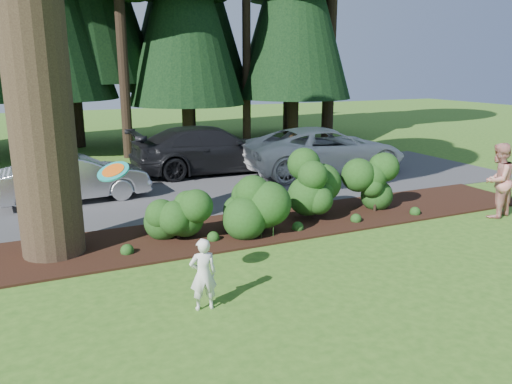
{
  "coord_description": "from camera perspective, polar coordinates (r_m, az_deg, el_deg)",
  "views": [
    {
      "loc": [
        -4.86,
        -7.26,
        3.83
      ],
      "look_at": [
        -0.7,
        1.82,
        1.3
      ],
      "focal_mm": 35.0,
      "sensor_mm": 36.0,
      "label": 1
    }
  ],
  "objects": [
    {
      "name": "shrub_row",
      "position": [
        12.2,
        3.69,
        -0.16
      ],
      "size": [
        6.53,
        1.6,
        1.61
      ],
      "color": "#1E4114",
      "rests_on": "ground"
    },
    {
      "name": "car_silver_wagon",
      "position": [
        15.27,
        -20.07,
        1.56
      ],
      "size": [
        4.23,
        1.71,
        1.37
      ],
      "primitive_type": "imported",
      "rotation": [
        0.0,
        0.0,
        1.63
      ],
      "color": "#BABABF",
      "rests_on": "driveway"
    },
    {
      "name": "adult",
      "position": [
        14.27,
        25.89,
        1.21
      ],
      "size": [
        1.09,
        0.94,
        1.94
      ],
      "primitive_type": "imported",
      "rotation": [
        0.0,
        0.0,
        3.38
      ],
      "color": "red",
      "rests_on": "ground"
    },
    {
      "name": "car_white_suv",
      "position": [
        18.33,
        7.79,
        4.75
      ],
      "size": [
        6.16,
        3.17,
        1.66
      ],
      "primitive_type": "imported",
      "rotation": [
        0.0,
        0.0,
        1.5
      ],
      "color": "white",
      "rests_on": "driveway"
    },
    {
      "name": "driveway",
      "position": [
        16.0,
        -6.22,
        0.32
      ],
      "size": [
        22.0,
        6.0,
        0.03
      ],
      "primitive_type": "cube",
      "color": "#38383A",
      "rests_on": "ground"
    },
    {
      "name": "mulch_bed",
      "position": [
        12.18,
        0.19,
        -3.99
      ],
      "size": [
        16.0,
        2.5,
        0.05
      ],
      "primitive_type": "cube",
      "color": "black",
      "rests_on": "ground"
    },
    {
      "name": "lily_cluster",
      "position": [
        11.19,
        0.62,
        -3.13
      ],
      "size": [
        0.69,
        0.09,
        0.57
      ],
      "color": "#1E4114",
      "rests_on": "ground"
    },
    {
      "name": "frisbee",
      "position": [
        7.57,
        -16.01,
        2.31
      ],
      "size": [
        0.5,
        0.46,
        0.31
      ],
      "color": "teal",
      "rests_on": "ground"
    },
    {
      "name": "car_dark_suv",
      "position": [
        18.32,
        -5.16,
        4.87
      ],
      "size": [
        5.86,
        2.43,
        1.69
      ],
      "primitive_type": "imported",
      "rotation": [
        0.0,
        0.0,
        1.56
      ],
      "color": "black",
      "rests_on": "driveway"
    },
    {
      "name": "ground",
      "position": [
        9.53,
        8.53,
        -9.63
      ],
      "size": [
        80.0,
        80.0,
        0.0
      ],
      "primitive_type": "plane",
      "color": "#32601B",
      "rests_on": "ground"
    },
    {
      "name": "child",
      "position": [
        8.1,
        -6.06,
        -9.33
      ],
      "size": [
        0.47,
        0.34,
        1.2
      ],
      "primitive_type": "imported",
      "rotation": [
        0.0,
        0.0,
        3.02
      ],
      "color": "white",
      "rests_on": "ground"
    }
  ]
}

